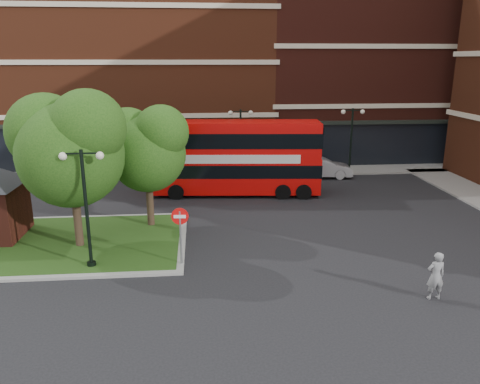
{
  "coord_description": "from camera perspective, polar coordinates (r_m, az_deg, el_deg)",
  "views": [
    {
      "loc": [
        -0.98,
        -18.04,
        8.37
      ],
      "look_at": [
        1.03,
        4.17,
        2.0
      ],
      "focal_mm": 35.0,
      "sensor_mm": 36.0,
      "label": 1
    }
  ],
  "objects": [
    {
      "name": "terrace_far_left",
      "position": [
        42.64,
        -15.07,
        13.58
      ],
      "size": [
        26.0,
        12.0,
        14.0
      ],
      "primitive_type": "cube",
      "color": "maroon",
      "rests_on": "ground"
    },
    {
      "name": "traffic_island",
      "position": [
        23.68,
        -22.16,
        -5.82
      ],
      "size": [
        12.6,
        7.6,
        0.15
      ],
      "color": "gray",
      "rests_on": "ground"
    },
    {
      "name": "lamp_far_right",
      "position": [
        34.78,
        13.39,
        6.35
      ],
      "size": [
        1.72,
        0.36,
        5.0
      ],
      "color": "black",
      "rests_on": "ground"
    },
    {
      "name": "pavement_far",
      "position": [
        35.54,
        -3.44,
        2.39
      ],
      "size": [
        44.0,
        3.0,
        0.12
      ],
      "primitive_type": "cube",
      "color": "slate",
      "rests_on": "ground"
    },
    {
      "name": "car_silver",
      "position": [
        33.81,
        -10.53,
        2.43
      ],
      "size": [
        3.79,
        1.84,
        1.25
      ],
      "primitive_type": "imported",
      "rotation": [
        0.0,
        0.0,
        1.47
      ],
      "color": "#B5B8BC",
      "rests_on": "ground"
    },
    {
      "name": "car_white",
      "position": [
        34.58,
        9.83,
        2.95
      ],
      "size": [
        4.58,
        1.95,
        1.47
      ],
      "primitive_type": "imported",
      "rotation": [
        0.0,
        0.0,
        1.48
      ],
      "color": "silver",
      "rests_on": "ground"
    },
    {
      "name": "tree_island_west",
      "position": [
        21.66,
        -20.21,
        5.46
      ],
      "size": [
        5.4,
        4.71,
        7.21
      ],
      "color": "#2D2116",
      "rests_on": "ground"
    },
    {
      "name": "woman",
      "position": [
        18.35,
        22.75,
        -9.4
      ],
      "size": [
        0.67,
        0.45,
        1.81
      ],
      "primitive_type": "imported",
      "rotation": [
        0.0,
        0.0,
        3.17
      ],
      "color": "gray",
      "rests_on": "ground"
    },
    {
      "name": "lamp_island",
      "position": [
        19.59,
        -18.28,
        -1.32
      ],
      "size": [
        1.72,
        0.36,
        5.0
      ],
      "color": "black",
      "rests_on": "ground"
    },
    {
      "name": "tree_island_east",
      "position": [
        23.61,
        -11.46,
        5.56
      ],
      "size": [
        4.46,
        3.9,
        6.29
      ],
      "color": "#2D2116",
      "rests_on": "ground"
    },
    {
      "name": "lamp_far_left",
      "position": [
        33.14,
        0.07,
        6.32
      ],
      "size": [
        1.72,
        0.36,
        5.0
      ],
      "color": "black",
      "rests_on": "ground"
    },
    {
      "name": "ground",
      "position": [
        19.91,
        -1.89,
        -8.93
      ],
      "size": [
        120.0,
        120.0,
        0.0
      ],
      "primitive_type": "plane",
      "color": "black",
      "rests_on": "ground"
    },
    {
      "name": "bus",
      "position": [
        29.47,
        -0.65,
        4.79
      ],
      "size": [
        10.82,
        3.32,
        4.07
      ],
      "rotation": [
        0.0,
        0.0,
        -0.09
      ],
      "color": "red",
      "rests_on": "ground"
    },
    {
      "name": "no_entry_sign",
      "position": [
        19.32,
        -7.3,
        -4.02
      ],
      "size": [
        0.7,
        0.11,
        2.55
      ],
      "rotation": [
        0.0,
        0.0,
        -0.08
      ],
      "color": "slate",
      "rests_on": "ground"
    },
    {
      "name": "terrace_far_right",
      "position": [
        44.63,
        14.97,
        14.95
      ],
      "size": [
        18.0,
        12.0,
        16.0
      ],
      "primitive_type": "cube",
      "color": "#471911",
      "rests_on": "ground"
    }
  ]
}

